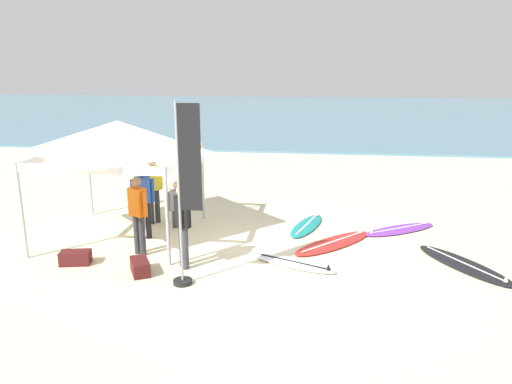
# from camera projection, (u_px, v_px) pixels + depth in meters

# --- Properties ---
(ground_plane) EXTENTS (80.00, 80.00, 0.00)m
(ground_plane) POSITION_uv_depth(u_px,v_px,m) (253.00, 252.00, 10.72)
(ground_plane) COLOR beige
(sea) EXTENTS (80.00, 36.00, 0.10)m
(sea) POSITION_uv_depth(u_px,v_px,m) (302.00, 113.00, 39.52)
(sea) COLOR #568499
(sea) RESTS_ON ground
(canopy_tent) EXTENTS (3.23, 3.23, 2.75)m
(canopy_tent) POSITION_uv_depth(u_px,v_px,m) (118.00, 137.00, 11.10)
(canopy_tent) COLOR #B7B7BC
(canopy_tent) RESTS_ON ground
(surfboard_red) EXTENTS (2.09, 2.17, 0.19)m
(surfboard_red) POSITION_uv_depth(u_px,v_px,m) (334.00, 243.00, 11.17)
(surfboard_red) COLOR red
(surfboard_red) RESTS_ON ground
(surfboard_black) EXTENTS (1.82, 2.33, 0.19)m
(surfboard_black) POSITION_uv_depth(u_px,v_px,m) (464.00, 265.00, 9.96)
(surfboard_black) COLOR black
(surfboard_black) RESTS_ON ground
(surfboard_purple) EXTENTS (2.06, 1.59, 0.19)m
(surfboard_purple) POSITION_uv_depth(u_px,v_px,m) (399.00, 229.00, 12.07)
(surfboard_purple) COLOR purple
(surfboard_purple) RESTS_ON ground
(surfboard_teal) EXTENTS (1.06, 2.03, 0.19)m
(surfboard_teal) POSITION_uv_depth(u_px,v_px,m) (307.00, 226.00, 12.35)
(surfboard_teal) COLOR #19847F
(surfboard_teal) RESTS_ON ground
(surfboard_white) EXTENTS (1.90, 1.21, 0.19)m
(surfboard_white) POSITION_uv_depth(u_px,v_px,m) (294.00, 263.00, 10.03)
(surfboard_white) COLOR white
(surfboard_white) RESTS_ON ground
(person_blue) EXTENTS (0.53, 0.31, 1.71)m
(person_blue) POSITION_uv_depth(u_px,v_px,m) (143.00, 198.00, 11.32)
(person_blue) COLOR black
(person_blue) RESTS_ON ground
(person_orange) EXTENTS (0.49, 0.37, 1.71)m
(person_orange) POSITION_uv_depth(u_px,v_px,m) (138.00, 210.00, 10.35)
(person_orange) COLOR #2D2D33
(person_orange) RESTS_ON ground
(person_black) EXTENTS (0.39, 0.47, 1.71)m
(person_black) POSITION_uv_depth(u_px,v_px,m) (183.00, 221.00, 9.68)
(person_black) COLOR #383842
(person_black) RESTS_ON ground
(person_yellow) EXTENTS (0.40, 0.43, 1.71)m
(person_yellow) POSITION_uv_depth(u_px,v_px,m) (153.00, 186.00, 12.42)
(person_yellow) COLOR #2D2D33
(person_yellow) RESTS_ON ground
(person_grey) EXTENTS (0.55, 0.27, 1.20)m
(person_grey) POSITION_uv_depth(u_px,v_px,m) (178.00, 202.00, 12.15)
(person_grey) COLOR #383842
(person_grey) RESTS_ON ground
(banner_flag) EXTENTS (0.60, 0.36, 3.40)m
(banner_flag) POSITION_uv_depth(u_px,v_px,m) (186.00, 203.00, 8.77)
(banner_flag) COLOR #99999E
(banner_flag) RESTS_ON ground
(gear_bag_near_tent) EXTENTS (0.57, 0.68, 0.28)m
(gear_bag_near_tent) POSITION_uv_depth(u_px,v_px,m) (140.00, 267.00, 9.61)
(gear_bag_near_tent) COLOR #4C1919
(gear_bag_near_tent) RESTS_ON ground
(gear_bag_by_pole) EXTENTS (0.65, 0.43, 0.28)m
(gear_bag_by_pole) POSITION_uv_depth(u_px,v_px,m) (75.00, 258.00, 10.05)
(gear_bag_by_pole) COLOR #4C1919
(gear_bag_by_pole) RESTS_ON ground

